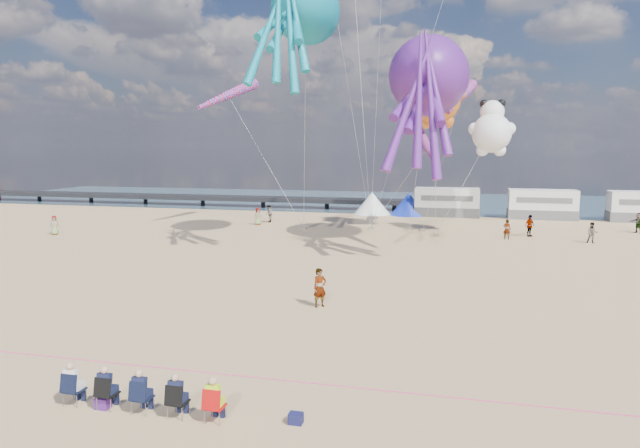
{
  "coord_description": "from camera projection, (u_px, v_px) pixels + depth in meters",
  "views": [
    {
      "loc": [
        7.27,
        -21.57,
        7.46
      ],
      "look_at": [
        0.49,
        6.0,
        3.54
      ],
      "focal_mm": 32.0,
      "sensor_mm": 36.0,
      "label": 1
    }
  ],
  "objects": [
    {
      "name": "beachgoer_7",
      "position": [
        269.0,
        214.0,
        55.62
      ],
      "size": [
        0.73,
        0.94,
        1.69
      ],
      "primitive_type": "imported",
      "rotation": [
        0.0,
        0.0,
        4.97
      ],
      "color": "#7F6659",
      "rests_on": "ground"
    },
    {
      "name": "beachgoer_0",
      "position": [
        54.0,
        225.0,
        47.81
      ],
      "size": [
        0.71,
        0.67,
        1.63
      ],
      "primitive_type": "imported",
      "rotation": [
        0.0,
        0.0,
        0.66
      ],
      "color": "#7F6659",
      "rests_on": "ground"
    },
    {
      "name": "kite_octopus_teal",
      "position": [
        306.0,
        10.0,
        40.44
      ],
      "size": [
        5.34,
        10.25,
        11.23
      ],
      "primitive_type": null,
      "rotation": [
        0.0,
        0.0,
        0.12
      ],
      "color": "#0C7E93"
    },
    {
      "name": "sandbag_e",
      "position": [
        371.0,
        228.0,
        50.86
      ],
      "size": [
        0.5,
        0.35,
        0.22
      ],
      "primitive_type": "cube",
      "color": "gray",
      "rests_on": "ground"
    },
    {
      "name": "spectator_row",
      "position": [
        142.0,
        390.0,
        15.97
      ],
      "size": [
        6.1,
        0.9,
        1.3
      ],
      "primitive_type": null,
      "color": "black",
      "rests_on": "ground"
    },
    {
      "name": "sandbag_d",
      "position": [
        423.0,
        230.0,
        49.9
      ],
      "size": [
        0.5,
        0.35,
        0.22
      ],
      "primitive_type": "cube",
      "color": "gray",
      "rests_on": "ground"
    },
    {
      "name": "beachgoer_6",
      "position": [
        258.0,
        216.0,
        53.86
      ],
      "size": [
        0.69,
        0.7,
        1.63
      ],
      "primitive_type": "imported",
      "rotation": [
        0.0,
        0.0,
        0.83
      ],
      "color": "#7F6659",
      "rests_on": "ground"
    },
    {
      "name": "tent_blue",
      "position": [
        409.0,
        204.0,
        61.33
      ],
      "size": [
        4.0,
        4.0,
        2.4
      ],
      "primitive_type": "cone",
      "color": "#1933CC",
      "rests_on": "ground"
    },
    {
      "name": "beachgoer_4",
      "position": [
        639.0,
        223.0,
        48.82
      ],
      "size": [
        1.0,
        1.05,
        1.75
      ],
      "primitive_type": "imported",
      "rotation": [
        0.0,
        0.0,
        5.44
      ],
      "color": "#7F6659",
      "rests_on": "ground"
    },
    {
      "name": "cooler_purple",
      "position": [
        103.0,
        403.0,
        16.27
      ],
      "size": [
        0.4,
        0.3,
        0.32
      ],
      "primitive_type": "cube",
      "color": "#4B1D70",
      "rests_on": "ground"
    },
    {
      "name": "ground",
      "position": [
        274.0,
        328.0,
        23.49
      ],
      "size": [
        120.0,
        120.0,
        0.0
      ],
      "primitive_type": "plane",
      "color": "tan",
      "rests_on": "ground"
    },
    {
      "name": "beachgoer_1",
      "position": [
        592.0,
        233.0,
        43.67
      ],
      "size": [
        0.88,
        0.65,
        1.63
      ],
      "primitive_type": "imported",
      "rotation": [
        0.0,
        0.0,
        6.1
      ],
      "color": "#7F6659",
      "rests_on": "ground"
    },
    {
      "name": "sandbag_c",
      "position": [
        436.0,
        235.0,
        47.13
      ],
      "size": [
        0.5,
        0.35,
        0.22
      ],
      "primitive_type": "cube",
      "color": "gray",
      "rests_on": "ground"
    },
    {
      "name": "sandbag_b",
      "position": [
        410.0,
        229.0,
        50.76
      ],
      "size": [
        0.5,
        0.35,
        0.22
      ],
      "primitive_type": "cube",
      "color": "gray",
      "rests_on": "ground"
    },
    {
      "name": "windsock_right",
      "position": [
        427.0,
        148.0,
        39.4
      ],
      "size": [
        2.92,
        5.58,
        5.65
      ],
      "primitive_type": null,
      "rotation": [
        0.0,
        0.0,
        0.38
      ],
      "color": "red"
    },
    {
      "name": "windsock_left",
      "position": [
        228.0,
        95.0,
        51.11
      ],
      "size": [
        3.75,
        7.46,
        7.57
      ],
      "primitive_type": null,
      "rotation": [
        0.0,
        0.0,
        -0.37
      ],
      "color": "red"
    },
    {
      "name": "tent_white",
      "position": [
        372.0,
        203.0,
        62.28
      ],
      "size": [
        4.0,
        4.0,
        2.4
      ],
      "primitive_type": "cone",
      "color": "white",
      "rests_on": "ground"
    },
    {
      "name": "water",
      "position": [
        403.0,
        201.0,
        76.4
      ],
      "size": [
        120.0,
        120.0,
        0.0
      ],
      "primitive_type": "plane",
      "color": "#314D5E",
      "rests_on": "ground"
    },
    {
      "name": "motorhome_1",
      "position": [
        542.0,
        204.0,
        58.1
      ],
      "size": [
        6.6,
        2.5,
        3.0
      ],
      "primitive_type": "cube",
      "color": "silver",
      "rests_on": "ground"
    },
    {
      "name": "cooler_navy",
      "position": [
        296.0,
        418.0,
        15.39
      ],
      "size": [
        0.38,
        0.28,
        0.3
      ],
      "primitive_type": "cube",
      "color": "#161745",
      "rests_on": "ground"
    },
    {
      "name": "standing_person",
      "position": [
        320.0,
        288.0,
        26.43
      ],
      "size": [
        0.79,
        0.77,
        1.83
      ],
      "primitive_type": "imported",
      "rotation": [
        0.0,
        0.0,
        0.73
      ],
      "color": "tan",
      "rests_on": "ground"
    },
    {
      "name": "kite_panda",
      "position": [
        492.0,
        133.0,
        46.11
      ],
      "size": [
        4.28,
        4.09,
        5.42
      ],
      "primitive_type": null,
      "rotation": [
        0.0,
        0.0,
        -0.13
      ],
      "color": "white"
    },
    {
      "name": "rope_line",
      "position": [
        225.0,
        374.0,
        18.68
      ],
      "size": [
        34.0,
        0.03,
        0.03
      ],
      "primitive_type": "cylinder",
      "rotation": [
        0.0,
        1.57,
        0.0
      ],
      "color": "#F2338C",
      "rests_on": "ground"
    },
    {
      "name": "motorhome_0",
      "position": [
        447.0,
        202.0,
        60.35
      ],
      "size": [
        6.6,
        2.5,
        3.0
      ],
      "primitive_type": "cube",
      "color": "silver",
      "rests_on": "ground"
    },
    {
      "name": "beachgoer_3",
      "position": [
        530.0,
        226.0,
        46.94
      ],
      "size": [
        1.3,
        1.29,
        1.8
      ],
      "primitive_type": "imported",
      "rotation": [
        0.0,
        0.0,
        0.77
      ],
      "color": "#7F6659",
      "rests_on": "ground"
    },
    {
      "name": "windsock_mid",
      "position": [
        461.0,
        98.0,
        48.07
      ],
      "size": [
        3.0,
        6.27,
        6.29
      ],
      "primitive_type": null,
      "rotation": [
        0.0,
        0.0,
        -0.33
      ],
      "color": "red"
    },
    {
      "name": "kite_octopus_purple",
      "position": [
        429.0,
        76.0,
        40.91
      ],
      "size": [
        4.94,
        10.93,
        12.34
      ],
      "primitive_type": null,
      "rotation": [
        0.0,
        0.0,
        0.03
      ],
      "color": "#561D7E"
    },
    {
      "name": "kite_teddy_orange",
      "position": [
        436.0,
        100.0,
        47.64
      ],
      "size": [
        5.71,
        5.47,
        7.02
      ],
      "primitive_type": null,
      "rotation": [
        0.0,
        0.0,
        0.17
      ],
      "color": "orange"
    },
    {
      "name": "beachgoer_5",
      "position": [
        507.0,
        229.0,
        45.57
      ],
      "size": [
        1.56,
        0.85,
        1.61
      ],
      "primitive_type": "imported",
      "rotation": [
        0.0,
        0.0,
        2.88
      ],
      "color": "#7F6659",
      "rests_on": "ground"
    },
    {
      "name": "sandbag_a",
      "position": [
        304.0,
        228.0,
        50.85
      ],
      "size": [
        0.5,
        0.35,
        0.22
      ],
      "primitive_type": "cube",
      "color": "gray",
      "rests_on": "ground"
    },
    {
      "name": "pier",
      "position": [
        174.0,
        197.0,
        72.3
      ],
      "size": [
        60.0,
        3.0,
        0.5
      ],
      "primitive_type": "cube",
      "color": "black",
      "rests_on": "ground"
    }
  ]
}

